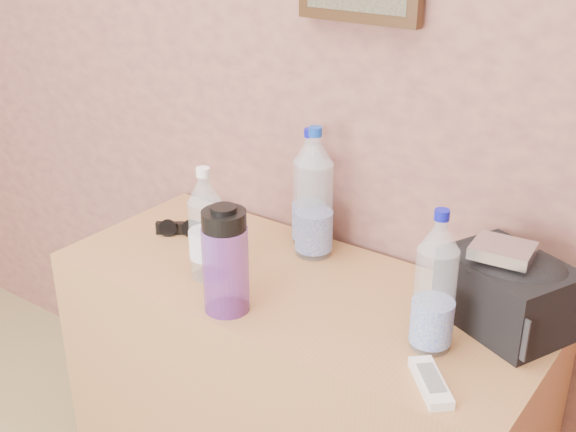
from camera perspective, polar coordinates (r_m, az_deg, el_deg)
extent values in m
cube|color=#AD7C50|center=(1.87, 0.56, -14.93)|extent=(1.15, 0.48, 0.72)
cylinder|color=silver|center=(1.73, 2.09, 1.23)|extent=(0.09, 0.09, 0.29)
cylinder|color=#103EBC|center=(1.67, 2.18, 6.69)|extent=(0.03, 0.03, 0.02)
cylinder|color=white|center=(1.80, 1.69, 1.75)|extent=(0.08, 0.08, 0.26)
cylinder|color=#0E10B9|center=(1.74, 1.75, 6.60)|extent=(0.03, 0.03, 0.02)
cylinder|color=silver|center=(1.41, 11.52, -5.70)|extent=(0.08, 0.08, 0.26)
cylinder|color=#0E13AE|center=(1.34, 12.07, 0.09)|extent=(0.03, 0.03, 0.02)
cylinder|color=silver|center=(1.65, -6.50, -1.15)|extent=(0.08, 0.08, 0.23)
cylinder|color=white|center=(1.60, -6.74, 3.46)|extent=(0.03, 0.03, 0.02)
cylinder|color=purple|center=(1.53, -4.93, -4.22)|extent=(0.10, 0.10, 0.19)
cylinder|color=black|center=(1.47, -5.10, -0.12)|extent=(0.09, 0.09, 0.05)
cube|color=white|center=(1.37, 11.20, -12.78)|extent=(0.13, 0.13, 0.02)
cube|color=white|center=(1.47, 16.61, -2.62)|extent=(0.12, 0.11, 0.02)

